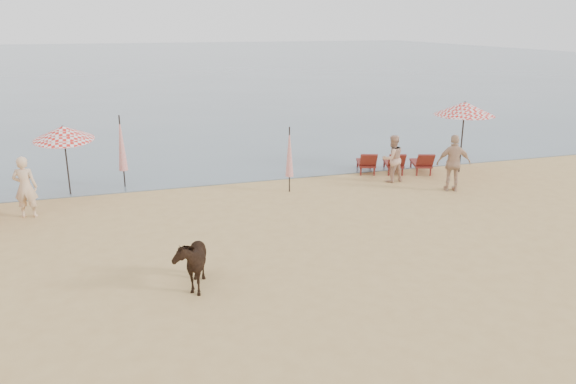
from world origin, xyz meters
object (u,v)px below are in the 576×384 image
at_px(lounger_cluster_right, 394,162).
at_px(beachgoer_right_a, 392,159).
at_px(beachgoer_right_b, 454,163).
at_px(umbrella_open_right, 465,109).
at_px(umbrella_open_left_b, 63,133).
at_px(umbrella_closed_right, 289,152).
at_px(cow, 191,261).
at_px(umbrella_closed_left, 121,144).
at_px(beachgoer_left, 25,187).

bearing_deg(lounger_cluster_right, beachgoer_right_a, -103.57).
bearing_deg(lounger_cluster_right, beachgoer_right_b, -55.11).
height_order(lounger_cluster_right, umbrella_open_right, umbrella_open_right).
xyz_separation_m(lounger_cluster_right, umbrella_open_left_b, (-11.73, 0.68, 1.70)).
bearing_deg(umbrella_closed_right, cow, -124.14).
xyz_separation_m(umbrella_closed_left, beachgoer_right_a, (9.30, -2.12, -0.71)).
height_order(umbrella_closed_left, beachgoer_right_b, umbrella_closed_left).
bearing_deg(umbrella_open_right, lounger_cluster_right, -177.96).
distance_m(lounger_cluster_right, umbrella_closed_left, 10.07).
bearing_deg(umbrella_closed_left, umbrella_closed_right, -22.40).
xyz_separation_m(umbrella_open_left_b, umbrella_closed_right, (7.16, -1.81, -0.74)).
xyz_separation_m(lounger_cluster_right, cow, (-8.79, -7.35, 0.19)).
height_order(umbrella_open_left_b, umbrella_closed_right, umbrella_open_left_b).
relative_size(umbrella_closed_left, beachgoer_right_a, 1.49).
xyz_separation_m(umbrella_open_right, cow, (-11.28, -6.75, -1.85)).
bearing_deg(beachgoer_right_a, umbrella_open_right, -178.56).
distance_m(umbrella_closed_right, beachgoer_right_b, 5.61).
xyz_separation_m(umbrella_open_right, umbrella_closed_left, (-12.44, 1.68, -0.89)).
xyz_separation_m(umbrella_open_left_b, beachgoer_left, (-1.06, -1.96, -1.19)).
xyz_separation_m(umbrella_open_left_b, beachgoer_right_a, (11.08, -1.72, -1.26)).
bearing_deg(beachgoer_left, cow, 133.36).
height_order(lounger_cluster_right, umbrella_closed_right, umbrella_closed_right).
bearing_deg(cow, beachgoer_left, 135.11).
relative_size(umbrella_open_right, beachgoer_left, 1.47).
bearing_deg(umbrella_closed_left, lounger_cluster_right, -6.20).
bearing_deg(umbrella_open_left_b, lounger_cluster_right, -13.02).
relative_size(umbrella_closed_left, beachgoer_right_b, 1.31).
bearing_deg(cow, beachgoer_right_a, 49.48).
relative_size(lounger_cluster_right, umbrella_open_right, 1.14).
height_order(beachgoer_left, beachgoer_right_a, beachgoer_left).
height_order(umbrella_closed_left, cow, umbrella_closed_left).
bearing_deg(umbrella_open_left_b, beachgoer_right_a, -18.52).
height_order(cow, beachgoer_right_a, beachgoer_right_a).
xyz_separation_m(lounger_cluster_right, umbrella_open_right, (2.49, -0.60, 2.04)).
bearing_deg(beachgoer_right_a, beachgoer_right_b, 124.65).
bearing_deg(beachgoer_right_a, umbrella_open_left_b, -15.33).
bearing_deg(cow, umbrella_closed_right, 67.57).
relative_size(umbrella_closed_right, beachgoer_right_b, 1.15).
bearing_deg(beachgoer_left, umbrella_open_right, -167.50).
distance_m(umbrella_closed_left, umbrella_closed_right, 5.81).
bearing_deg(beachgoer_left, beachgoer_right_a, -168.90).
relative_size(umbrella_closed_right, beachgoer_right_a, 1.31).
relative_size(lounger_cluster_right, beachgoer_right_a, 1.82).
bearing_deg(umbrella_open_right, umbrella_closed_left, -172.11).
relative_size(lounger_cluster_right, umbrella_open_left_b, 1.27).
bearing_deg(beachgoer_left, beachgoer_right_b, -175.98).
distance_m(umbrella_closed_right, beachgoer_right_a, 3.96).
bearing_deg(umbrella_closed_right, umbrella_closed_left, 157.60).
distance_m(umbrella_open_right, umbrella_closed_right, 7.17).
bearing_deg(umbrella_closed_right, beachgoer_right_b, -16.20).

